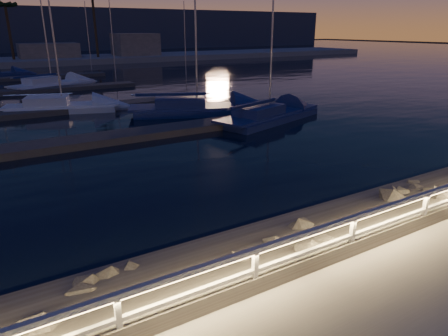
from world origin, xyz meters
The scene contains 11 objects.
ground centered at (0.00, 0.00, 0.00)m, with size 400.00×400.00×0.00m, color gray.
harbor_water centered at (0.00, 31.22, -0.97)m, with size 400.00×440.00×0.60m.
guard_rail centered at (-0.07, 0.00, 0.77)m, with size 44.11×0.12×1.06m.
riprap centered at (-0.86, 1.56, -0.23)m, with size 32.19×3.18×1.48m.
floating_docks centered at (0.00, 32.50, -0.40)m, with size 22.00×36.00×0.40m.
far_shore centered at (-0.12, 74.05, 0.29)m, with size 160.00×14.00×5.20m.
palm_center centered at (2.00, 73.00, 8.78)m, with size 3.00×3.00×9.70m.
sailboat_d centered at (13.07, 15.71, -0.16)m, with size 9.48×5.27×15.47m.
sailboat_g centered at (1.40, 26.47, -0.16)m, with size 8.68×4.82×14.21m.
sailboat_h centered at (9.83, 20.46, -0.13)m, with size 10.15×6.47×16.74m.
sailboat_k centered at (2.79, 40.28, -0.14)m, with size 9.19×5.91×15.23m.
Camera 1 is at (-3.39, -6.02, 5.46)m, focal length 32.00 mm.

